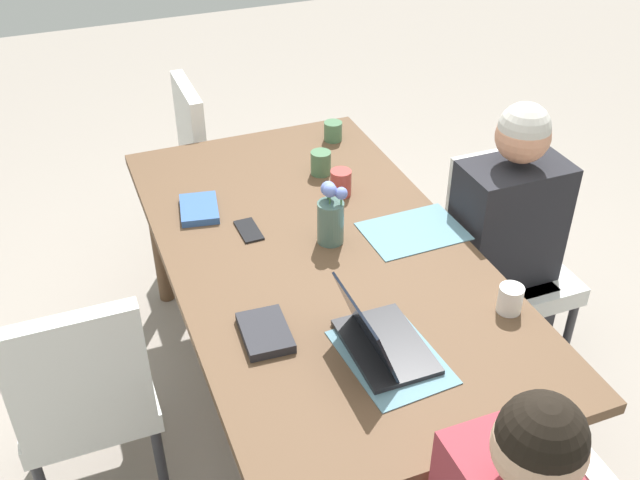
{
  "coord_description": "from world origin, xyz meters",
  "views": [
    {
      "loc": [
        -1.98,
        0.78,
        2.28
      ],
      "look_at": [
        0.0,
        0.0,
        0.8
      ],
      "focal_mm": 41.79,
      "sensor_mm": 36.0,
      "label": 1
    }
  ],
  "objects_px": {
    "chair_near_left_near": "(503,251)",
    "laptop_head_left_left_mid": "(380,340)",
    "coffee_mug_near_left": "(510,299)",
    "coffee_mug_near_right": "(341,183)",
    "chair_head_right_right_near": "(217,158)",
    "book_red_cover": "(199,209)",
    "phone_black": "(249,230)",
    "dining_table": "(320,269)",
    "person_near_left_near": "(502,259)",
    "coffee_mug_centre_right": "(333,131)",
    "coffee_mug_centre_left": "(321,163)",
    "chair_far_left_far": "(84,391)",
    "flower_vase": "(331,216)",
    "book_blue_cover": "(265,332)"
  },
  "relations": [
    {
      "from": "chair_near_left_near",
      "to": "laptop_head_left_left_mid",
      "type": "distance_m",
      "value": 1.08
    },
    {
      "from": "phone_black",
      "to": "chair_head_right_right_near",
      "type": "bearing_deg",
      "value": -8.69
    },
    {
      "from": "flower_vase",
      "to": "book_red_cover",
      "type": "relative_size",
      "value": 1.19
    },
    {
      "from": "chair_near_left_near",
      "to": "coffee_mug_centre_left",
      "type": "xyz_separation_m",
      "value": [
        0.46,
        0.63,
        0.3
      ]
    },
    {
      "from": "phone_black",
      "to": "coffee_mug_centre_right",
      "type": "bearing_deg",
      "value": -46.36
    },
    {
      "from": "chair_head_right_right_near",
      "to": "chair_far_left_far",
      "type": "bearing_deg",
      "value": 149.44
    },
    {
      "from": "laptop_head_left_left_mid",
      "to": "book_blue_cover",
      "type": "bearing_deg",
      "value": 57.99
    },
    {
      "from": "coffee_mug_centre_right",
      "to": "phone_black",
      "type": "relative_size",
      "value": 0.57
    },
    {
      "from": "coffee_mug_near_left",
      "to": "person_near_left_near",
      "type": "bearing_deg",
      "value": -33.87
    },
    {
      "from": "dining_table",
      "to": "person_near_left_near",
      "type": "relative_size",
      "value": 1.62
    },
    {
      "from": "chair_head_right_right_near",
      "to": "dining_table",
      "type": "bearing_deg",
      "value": -177.25
    },
    {
      "from": "chair_head_right_right_near",
      "to": "coffee_mug_near_left",
      "type": "relative_size",
      "value": 9.82
    },
    {
      "from": "person_near_left_near",
      "to": "chair_head_right_right_near",
      "type": "relative_size",
      "value": 1.33
    },
    {
      "from": "coffee_mug_centre_right",
      "to": "chair_near_left_near",
      "type": "bearing_deg",
      "value": -146.99
    },
    {
      "from": "chair_head_right_right_near",
      "to": "book_red_cover",
      "type": "distance_m",
      "value": 0.93
    },
    {
      "from": "chair_near_left_near",
      "to": "flower_vase",
      "type": "relative_size",
      "value": 3.79
    },
    {
      "from": "coffee_mug_near_left",
      "to": "book_red_cover",
      "type": "bearing_deg",
      "value": 39.92
    },
    {
      "from": "person_near_left_near",
      "to": "phone_black",
      "type": "relative_size",
      "value": 7.97
    },
    {
      "from": "dining_table",
      "to": "person_near_left_near",
      "type": "bearing_deg",
      "value": -91.33
    },
    {
      "from": "chair_head_right_right_near",
      "to": "coffee_mug_near_left",
      "type": "distance_m",
      "value": 1.86
    },
    {
      "from": "flower_vase",
      "to": "book_blue_cover",
      "type": "bearing_deg",
      "value": 136.7
    },
    {
      "from": "dining_table",
      "to": "coffee_mug_near_left",
      "type": "distance_m",
      "value": 0.69
    },
    {
      "from": "person_near_left_near",
      "to": "flower_vase",
      "type": "relative_size",
      "value": 5.03
    },
    {
      "from": "dining_table",
      "to": "chair_far_left_far",
      "type": "xyz_separation_m",
      "value": [
        -0.12,
        0.87,
        -0.18
      ]
    },
    {
      "from": "laptop_head_left_left_mid",
      "to": "coffee_mug_centre_right",
      "type": "xyz_separation_m",
      "value": [
        1.31,
        -0.39,
        -0.0
      ]
    },
    {
      "from": "chair_far_left_far",
      "to": "flower_vase",
      "type": "distance_m",
      "value": 1.01
    },
    {
      "from": "person_near_left_near",
      "to": "coffee_mug_near_right",
      "type": "xyz_separation_m",
      "value": [
        0.35,
        0.55,
        0.28
      ]
    },
    {
      "from": "chair_far_left_far",
      "to": "phone_black",
      "type": "relative_size",
      "value": 6.0
    },
    {
      "from": "book_red_cover",
      "to": "dining_table",
      "type": "bearing_deg",
      "value": -130.65
    },
    {
      "from": "coffee_mug_near_left",
      "to": "phone_black",
      "type": "relative_size",
      "value": 0.61
    },
    {
      "from": "coffee_mug_near_left",
      "to": "chair_far_left_far",
      "type": "bearing_deg",
      "value": 73.09
    },
    {
      "from": "flower_vase",
      "to": "coffee_mug_centre_left",
      "type": "distance_m",
      "value": 0.49
    },
    {
      "from": "chair_far_left_far",
      "to": "coffee_mug_centre_left",
      "type": "xyz_separation_m",
      "value": [
        0.63,
        -1.07,
        0.3
      ]
    },
    {
      "from": "coffee_mug_near_left",
      "to": "coffee_mug_centre_right",
      "type": "distance_m",
      "value": 1.29
    },
    {
      "from": "chair_near_left_near",
      "to": "coffee_mug_near_right",
      "type": "xyz_separation_m",
      "value": [
        0.27,
        0.61,
        0.3
      ]
    },
    {
      "from": "dining_table",
      "to": "person_near_left_near",
      "type": "height_order",
      "value": "person_near_left_near"
    },
    {
      "from": "book_red_cover",
      "to": "phone_black",
      "type": "bearing_deg",
      "value": -134.64
    },
    {
      "from": "chair_head_right_right_near",
      "to": "coffee_mug_near_right",
      "type": "height_order",
      "value": "chair_head_right_right_near"
    },
    {
      "from": "dining_table",
      "to": "coffee_mug_near_right",
      "type": "height_order",
      "value": "coffee_mug_near_right"
    },
    {
      "from": "coffee_mug_centre_left",
      "to": "book_blue_cover",
      "type": "bearing_deg",
      "value": 148.91
    },
    {
      "from": "dining_table",
      "to": "coffee_mug_near_right",
      "type": "relative_size",
      "value": 18.49
    },
    {
      "from": "person_near_left_near",
      "to": "chair_far_left_far",
      "type": "relative_size",
      "value": 1.33
    },
    {
      "from": "dining_table",
      "to": "coffee_mug_near_right",
      "type": "xyz_separation_m",
      "value": [
        0.33,
        -0.22,
        0.13
      ]
    },
    {
      "from": "coffee_mug_near_left",
      "to": "coffee_mug_near_right",
      "type": "height_order",
      "value": "coffee_mug_near_right"
    },
    {
      "from": "flower_vase",
      "to": "book_blue_cover",
      "type": "relative_size",
      "value": 1.19
    },
    {
      "from": "phone_black",
      "to": "dining_table",
      "type": "bearing_deg",
      "value": -138.81
    },
    {
      "from": "chair_head_right_right_near",
      "to": "coffee_mug_centre_left",
      "type": "relative_size",
      "value": 9.12
    },
    {
      "from": "coffee_mug_near_right",
      "to": "person_near_left_near",
      "type": "bearing_deg",
      "value": -122.22
    },
    {
      "from": "flower_vase",
      "to": "book_red_cover",
      "type": "distance_m",
      "value": 0.54
    },
    {
      "from": "laptop_head_left_left_mid",
      "to": "coffee_mug_near_right",
      "type": "bearing_deg",
      "value": -15.38
    }
  ]
}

